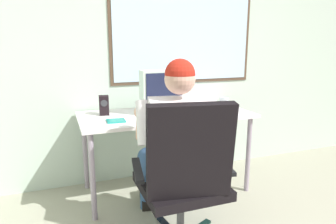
{
  "coord_description": "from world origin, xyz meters",
  "views": [
    {
      "loc": [
        -1.12,
        -0.25,
        1.3
      ],
      "look_at": [
        -0.37,
        1.8,
        0.81
      ],
      "focal_mm": 32.57,
      "sensor_mm": 36.0,
      "label": 1
    }
  ],
  "objects": [
    {
      "name": "wall_rear",
      "position": [
        0.0,
        2.57,
        1.41
      ],
      "size": [
        5.4,
        0.08,
        2.81
      ],
      "color": "#B4C8B8",
      "rests_on": "ground"
    },
    {
      "name": "crt_monitor",
      "position": [
        -0.28,
        2.19,
        0.92
      ],
      "size": [
        0.36,
        0.24,
        0.38
      ],
      "color": "beige",
      "rests_on": "desk"
    },
    {
      "name": "cd_case",
      "position": [
        -0.71,
        2.04,
        0.72
      ],
      "size": [
        0.15,
        0.13,
        0.01
      ],
      "color": "teal",
      "rests_on": "desk"
    },
    {
      "name": "book_stack",
      "position": [
        0.12,
        2.23,
        0.73
      ],
      "size": [
        0.19,
        0.14,
        0.04
      ],
      "color": "#60387B",
      "rests_on": "desk"
    },
    {
      "name": "wine_glass",
      "position": [
        0.23,
        2.0,
        0.81
      ],
      "size": [
        0.08,
        0.08,
        0.14
      ],
      "color": "silver",
      "rests_on": "desk"
    },
    {
      "name": "office_chair",
      "position": [
        -0.44,
        1.31,
        0.55
      ],
      "size": [
        0.66,
        0.65,
        1.0
      ],
      "color": "black",
      "rests_on": "ground"
    },
    {
      "name": "desk",
      "position": [
        -0.25,
        2.17,
        0.65
      ],
      "size": [
        1.47,
        0.68,
        0.71
      ],
      "color": "gray",
      "rests_on": "ground"
    },
    {
      "name": "person_seated",
      "position": [
        -0.39,
        1.58,
        0.63
      ],
      "size": [
        0.59,
        0.82,
        1.22
      ],
      "color": "#2E4C77",
      "rests_on": "ground"
    },
    {
      "name": "desk_speaker",
      "position": [
        -0.76,
        2.3,
        0.8
      ],
      "size": [
        0.09,
        0.08,
        0.17
      ],
      "color": "black",
      "rests_on": "desk"
    }
  ]
}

